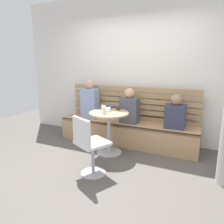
# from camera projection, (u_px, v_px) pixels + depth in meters

# --- Properties ---
(ground) EXTENTS (8.00, 8.00, 0.00)m
(ground) POSITION_uv_depth(u_px,v_px,m) (97.00, 171.00, 3.11)
(ground) COLOR #514C47
(back_wall) EXTENTS (5.20, 0.10, 2.90)m
(back_wall) POSITION_uv_depth(u_px,v_px,m) (135.00, 69.00, 4.24)
(back_wall) COLOR silver
(back_wall) RESTS_ON ground
(booth_bench) EXTENTS (2.70, 0.52, 0.44)m
(booth_bench) POSITION_uv_depth(u_px,v_px,m) (126.00, 133.00, 4.12)
(booth_bench) COLOR tan
(booth_bench) RESTS_ON ground
(booth_backrest) EXTENTS (2.65, 0.04, 0.67)m
(booth_backrest) POSITION_uv_depth(u_px,v_px,m) (131.00, 103.00, 4.21)
(booth_backrest) COLOR #A68157
(booth_backrest) RESTS_ON booth_bench
(cafe_table) EXTENTS (0.68, 0.68, 0.74)m
(cafe_table) POSITION_uv_depth(u_px,v_px,m) (109.00, 125.00, 3.62)
(cafe_table) COLOR #ADADB2
(cafe_table) RESTS_ON ground
(white_chair) EXTENTS (0.54, 0.54, 0.85)m
(white_chair) POSITION_uv_depth(u_px,v_px,m) (89.00, 144.00, 2.89)
(white_chair) COLOR #ADADB2
(white_chair) RESTS_ON ground
(person_adult) EXTENTS (0.34, 0.22, 0.80)m
(person_adult) POSITION_uv_depth(u_px,v_px,m) (90.00, 101.00, 4.36)
(person_adult) COLOR #8C9EC6
(person_adult) RESTS_ON booth_bench
(person_child_left) EXTENTS (0.34, 0.22, 0.67)m
(person_child_left) POSITION_uv_depth(u_px,v_px,m) (129.00, 108.00, 3.99)
(person_child_left) COLOR #4C515B
(person_child_left) RESTS_ON booth_bench
(person_child_middle) EXTENTS (0.34, 0.22, 0.60)m
(person_child_middle) POSITION_uv_depth(u_px,v_px,m) (175.00, 114.00, 3.65)
(person_child_middle) COLOR #333851
(person_child_middle) RESTS_ON booth_bench
(cup_glass_short) EXTENTS (0.08, 0.08, 0.08)m
(cup_glass_short) POSITION_uv_depth(u_px,v_px,m) (103.00, 107.00, 3.80)
(cup_glass_short) COLOR silver
(cup_glass_short) RESTS_ON cafe_table
(cup_mug_blue) EXTENTS (0.08, 0.08, 0.09)m
(cup_mug_blue) POSITION_uv_depth(u_px,v_px,m) (110.00, 106.00, 3.84)
(cup_mug_blue) COLOR #3D5B9E
(cup_mug_blue) RESTS_ON cafe_table
(cup_glass_tall) EXTENTS (0.07, 0.07, 0.12)m
(cup_glass_tall) POSITION_uv_depth(u_px,v_px,m) (104.00, 110.00, 3.47)
(cup_glass_tall) COLOR silver
(cup_glass_tall) RESTS_ON cafe_table
(cup_ceramic_white) EXTENTS (0.08, 0.08, 0.07)m
(cup_ceramic_white) POSITION_uv_depth(u_px,v_px,m) (108.00, 110.00, 3.61)
(cup_ceramic_white) COLOR white
(cup_ceramic_white) RESTS_ON cafe_table
(phone_on_table) EXTENTS (0.13, 0.16, 0.01)m
(phone_on_table) POSITION_uv_depth(u_px,v_px,m) (118.00, 109.00, 3.79)
(phone_on_table) COLOR black
(phone_on_table) RESTS_ON cafe_table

